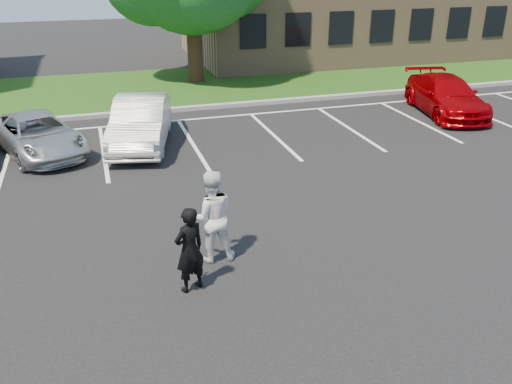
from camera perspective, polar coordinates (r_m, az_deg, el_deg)
ground_plane at (r=10.72m, az=1.60°, el=-8.21°), size 90.00×90.00×0.00m
curb at (r=21.54m, az=-8.78°, el=8.57°), size 40.00×0.30×0.15m
grass_strip at (r=25.40m, az=-10.24°, el=10.74°), size 44.00×8.00×0.08m
stall_lines at (r=18.94m, az=-3.09°, el=6.45°), size 34.00×5.36×0.01m
man_black_suit at (r=9.81m, az=-7.01°, el=-6.06°), size 0.71×0.61×1.66m
man_white_shirt at (r=10.68m, az=-4.73°, el=-2.56°), size 0.96×0.77×1.91m
car_silver_minivan at (r=17.87m, az=-21.99°, el=5.62°), size 3.43×4.75×1.20m
car_white_sedan at (r=17.68m, az=-12.05°, el=7.20°), size 2.59×4.83×1.51m
car_red_compact at (r=22.10m, az=19.35°, el=9.55°), size 2.85×5.05×1.38m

